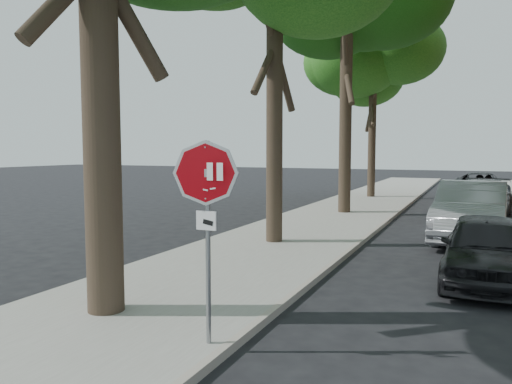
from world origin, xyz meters
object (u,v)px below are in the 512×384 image
tree_mid_b (347,10)px  car_b (471,211)px  car_c (482,199)px  stop_sign (207,202)px  car_d (481,186)px  tree_far (373,60)px  car_a (486,249)px

tree_mid_b → car_b: bearing=-41.3°
car_b → car_c: 5.36m
stop_sign → tree_mid_b: (-1.72, 14.15, 6.05)m
stop_sign → car_d: bearing=82.0°
car_b → car_c: car_b is taller
tree_far → car_a: (5.32, -15.96, -6.54)m
car_d → car_a: bearing=-97.5°
stop_sign → tree_mid_b: size_ratio=0.25×
car_b → car_a: bearing=-83.3°
tree_far → car_c: bearing=-47.3°
stop_sign → car_a: stop_sign is taller
car_a → car_b: car_b is taller
car_a → tree_far: bearing=108.5°
car_a → car_c: bearing=90.0°
car_a → car_c: (0.00, 10.19, 0.05)m
tree_mid_b → car_c: bearing=13.6°
tree_far → car_d: size_ratio=1.91×
tree_far → car_c: (5.32, -5.78, -6.49)m
tree_far → car_d: bearing=22.8°
car_b → car_d: (0.31, 13.37, -0.16)m
tree_mid_b → car_b: 9.51m
stop_sign → car_b: size_ratio=0.51×
car_a → car_c: 10.19m
car_c → car_a: bearing=-84.4°
tree_mid_b → stop_sign: bearing=-83.1°
stop_sign → car_a: size_ratio=0.66×
car_d → stop_sign: bearing=-105.6°
stop_sign → car_c: 15.76m
stop_sign → tree_far: tree_far is taller
car_c → tree_mid_b: bearing=-160.9°
tree_mid_b → tree_far: bearing=92.4°
stop_sign → tree_far: (-2.02, 21.14, 5.26)m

